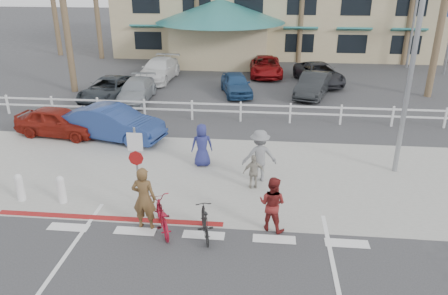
# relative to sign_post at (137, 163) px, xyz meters

# --- Properties ---
(ground) EXTENTS (140.00, 140.00, 0.00)m
(ground) POSITION_rel_sign_post_xyz_m (2.30, -2.20, -1.45)
(ground) COLOR #333335
(sidewalk_plaza) EXTENTS (22.00, 7.00, 0.01)m
(sidewalk_plaza) POSITION_rel_sign_post_xyz_m (2.30, 2.30, -1.44)
(sidewalk_plaza) COLOR gray
(sidewalk_plaza) RESTS_ON ground
(cross_street) EXTENTS (40.00, 5.00, 0.01)m
(cross_street) POSITION_rel_sign_post_xyz_m (2.30, 6.30, -1.45)
(cross_street) COLOR #333335
(cross_street) RESTS_ON ground
(parking_lot) EXTENTS (50.00, 16.00, 0.01)m
(parking_lot) POSITION_rel_sign_post_xyz_m (2.30, 15.80, -1.45)
(parking_lot) COLOR #333335
(parking_lot) RESTS_ON ground
(curb_red) EXTENTS (7.00, 0.25, 0.02)m
(curb_red) POSITION_rel_sign_post_xyz_m (-0.70, -1.00, -1.44)
(curb_red) COLOR maroon
(curb_red) RESTS_ON ground
(rail_fence) EXTENTS (29.40, 0.16, 1.00)m
(rail_fence) POSITION_rel_sign_post_xyz_m (2.80, 8.30, -0.95)
(rail_fence) COLOR silver
(rail_fence) RESTS_ON ground
(sign_post) EXTENTS (0.50, 0.10, 2.90)m
(sign_post) POSITION_rel_sign_post_xyz_m (0.00, 0.00, 0.00)
(sign_post) COLOR gray
(sign_post) RESTS_ON ground
(bollard_0) EXTENTS (0.26, 0.26, 0.95)m
(bollard_0) POSITION_rel_sign_post_xyz_m (-2.50, -0.20, -0.97)
(bollard_0) COLOR silver
(bollard_0) RESTS_ON ground
(bollard_1) EXTENTS (0.26, 0.26, 0.95)m
(bollard_1) POSITION_rel_sign_post_xyz_m (-3.90, -0.20, -0.97)
(bollard_1) COLOR silver
(bollard_1) RESTS_ON ground
(streetlight_0) EXTENTS (0.60, 2.00, 9.00)m
(streetlight_0) POSITION_rel_sign_post_xyz_m (8.80, 3.30, 3.05)
(streetlight_0) COLOR gray
(streetlight_0) RESTS_ON ground
(streetlight_1) EXTENTS (0.60, 2.00, 9.50)m
(streetlight_1) POSITION_rel_sign_post_xyz_m (14.30, 21.80, 3.30)
(streetlight_1) COLOR gray
(streetlight_1) RESTS_ON ground
(bike_red) EXTENTS (1.28, 1.88, 0.93)m
(bike_red) POSITION_rel_sign_post_xyz_m (1.07, -1.44, -0.98)
(bike_red) COLOR maroon
(bike_red) RESTS_ON ground
(rider_red) EXTENTS (0.73, 0.50, 1.93)m
(rider_red) POSITION_rel_sign_post_xyz_m (0.56, -1.35, -0.48)
(rider_red) COLOR brown
(rider_red) RESTS_ON ground
(bike_black) EXTENTS (0.83, 1.62, 0.93)m
(bike_black) POSITION_rel_sign_post_xyz_m (2.35, -1.63, -0.98)
(bike_black) COLOR black
(bike_black) RESTS_ON ground
(rider_black) EXTENTS (0.99, 0.90, 1.66)m
(rider_black) POSITION_rel_sign_post_xyz_m (4.21, -1.05, -0.62)
(rider_black) COLOR maroon
(rider_black) RESTS_ON ground
(pedestrian_a) EXTENTS (1.33, 0.91, 1.90)m
(pedestrian_a) POSITION_rel_sign_post_xyz_m (3.77, 2.04, -0.50)
(pedestrian_a) COLOR slate
(pedestrian_a) RESTS_ON ground
(pedestrian_child) EXTENTS (0.77, 0.42, 1.24)m
(pedestrian_child) POSITION_rel_sign_post_xyz_m (3.60, 1.39, -0.83)
(pedestrian_child) COLOR #9C9587
(pedestrian_child) RESTS_ON ground
(pedestrian_b) EXTENTS (0.91, 0.70, 1.66)m
(pedestrian_b) POSITION_rel_sign_post_xyz_m (1.57, 3.08, -0.62)
(pedestrian_b) COLOR navy
(pedestrian_b) RESTS_ON ground
(car_white_sedan) EXTENTS (4.75, 2.61, 1.48)m
(car_white_sedan) POSITION_rel_sign_post_xyz_m (-2.67, 5.41, -0.71)
(car_white_sedan) COLOR navy
(car_white_sedan) RESTS_ON ground
(car_red_compact) EXTENTS (4.04, 2.11, 1.31)m
(car_red_compact) POSITION_rel_sign_post_xyz_m (-5.29, 5.60, -0.79)
(car_red_compact) COLOR maroon
(car_red_compact) RESTS_ON ground
(lot_car_0) EXTENTS (2.69, 4.90, 1.30)m
(lot_car_0) POSITION_rel_sign_post_xyz_m (-4.91, 11.13, -0.80)
(lot_car_0) COLOR #20262C
(lot_car_0) RESTS_ON ground
(lot_car_1) EXTENTS (1.82, 4.20, 1.20)m
(lot_car_1) POSITION_rel_sign_post_xyz_m (-3.40, 11.27, -0.85)
(lot_car_1) COLOR gray
(lot_car_1) RESTS_ON ground
(lot_car_2) EXTENTS (2.38, 3.99, 1.27)m
(lot_car_2) POSITION_rel_sign_post_xyz_m (2.11, 13.14, -0.81)
(lot_car_2) COLOR navy
(lot_car_2) RESTS_ON ground
(lot_car_3) EXTENTS (2.58, 4.36, 1.36)m
(lot_car_3) POSITION_rel_sign_post_xyz_m (6.60, 13.21, -0.77)
(lot_car_3) COLOR black
(lot_car_3) RESTS_ON ground
(lot_car_4) EXTENTS (2.29, 4.95, 1.40)m
(lot_car_4) POSITION_rel_sign_post_xyz_m (-3.25, 16.05, -0.75)
(lot_car_4) COLOR silver
(lot_car_4) RESTS_ON ground
(lot_car_5) EXTENTS (2.48, 4.78, 1.29)m
(lot_car_5) POSITION_rel_sign_post_xyz_m (3.77, 18.12, -0.81)
(lot_car_5) COLOR maroon
(lot_car_5) RESTS_ON ground
(lot_car_6) EXTENTS (3.35, 5.13, 1.31)m
(lot_car_6) POSITION_rel_sign_post_xyz_m (7.23, 16.18, -0.79)
(lot_car_6) COLOR #232329
(lot_car_6) RESTS_ON ground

